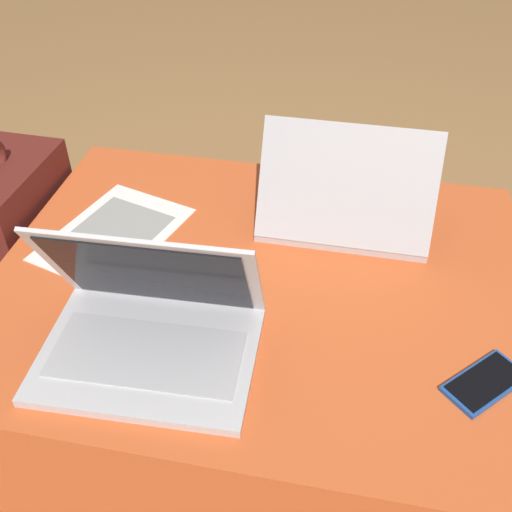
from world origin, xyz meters
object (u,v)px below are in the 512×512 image
Objects in this scene: laptop_near at (150,327)px; paper_sheet at (114,234)px; cell_phone at (485,383)px; backpack at (21,256)px; laptop_far at (345,205)px.

paper_sheet is (-0.18, 0.27, -0.05)m from laptop_near.
laptop_near is 0.53m from cell_phone.
cell_phone is at bearing 73.65° from backpack.
backpack reaches higher than paper_sheet.
laptop_near reaches higher than backpack.
backpack is at bearing 3.65° from laptop_far.
laptop_far is 2.38× the size of cell_phone.
cell_phone is 0.42× the size of paper_sheet.
cell_phone is at bearing 124.23° from laptop_far.
backpack is at bearing 140.96° from laptop_near.
laptop_far is at bearing 95.15° from backpack.
paper_sheet is (-0.71, 0.25, -0.00)m from cell_phone.
laptop_far is 0.62× the size of backpack.
cell_phone is (0.25, -0.37, -0.04)m from laptop_far.
laptop_near reaches higher than laptop_far.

